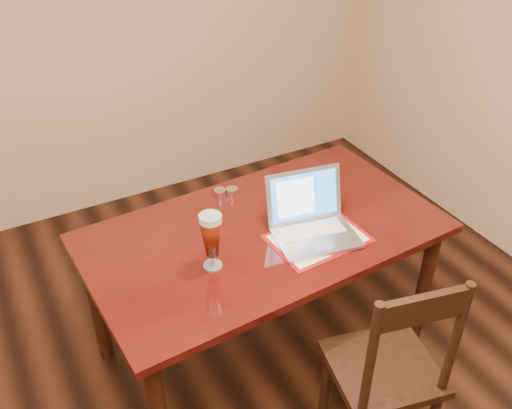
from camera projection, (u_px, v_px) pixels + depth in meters
room_shell at (244, 124)px, 1.29m from camera, size 4.51×5.01×2.71m
dining_table at (265, 245)px, 2.66m from camera, size 1.68×1.01×1.03m
dining_chair at (388, 369)px, 2.32m from camera, size 0.50×0.49×1.01m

